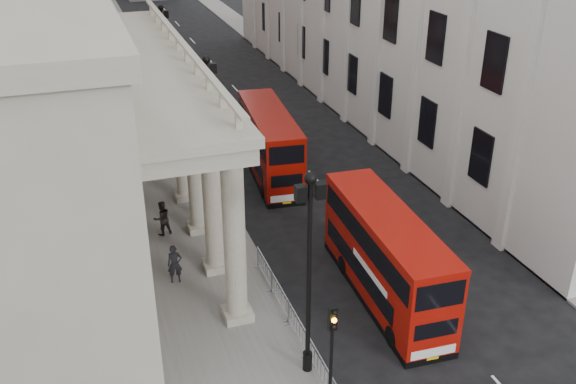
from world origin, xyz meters
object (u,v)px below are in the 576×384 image
object	(u,v)px
bus_near	(386,255)
bus_far	(270,142)
traffic_light	(332,339)
pedestrian_a	(175,264)
lamp_post_south	(309,263)
lamp_post_north	(165,51)
pedestrian_c	(198,201)
lamp_post_mid	(210,117)
pedestrian_b	(162,218)

from	to	relation	value
bus_near	bus_far	size ratio (longest dim) A/B	0.99
traffic_light	pedestrian_a	size ratio (longest dim) A/B	2.28
pedestrian_a	bus_far	bearing A→B (deg)	58.23
lamp_post_south	pedestrian_a	size ratio (longest dim) A/B	4.41
lamp_post_north	bus_near	bearing A→B (deg)	-80.07
traffic_light	pedestrian_c	size ratio (longest dim) A/B	2.44
lamp_post_south	pedestrian_c	bearing A→B (deg)	95.92
traffic_light	bus_near	distance (m)	7.48
lamp_post_south	lamp_post_mid	xyz separation A→B (m)	(0.00, 16.00, 0.00)
lamp_post_mid	pedestrian_a	bearing A→B (deg)	-113.82
lamp_post_north	pedestrian_b	bearing A→B (deg)	-100.31
bus_near	lamp_post_north	bearing A→B (deg)	102.59
pedestrian_a	lamp_post_mid	bearing A→B (deg)	71.46
bus_near	pedestrian_b	xyz separation A→B (m)	(-8.59, 8.58, -1.08)
lamp_post_south	pedestrian_b	world-z (taller)	lamp_post_south
lamp_post_south	pedestrian_b	size ratio (longest dim) A/B	4.34
traffic_light	lamp_post_mid	bearing A→B (deg)	90.32
pedestrian_c	lamp_post_north	bearing A→B (deg)	101.21
lamp_post_mid	pedestrian_a	xyz separation A→B (m)	(-3.73, -8.45, -3.85)
bus_near	pedestrian_b	world-z (taller)	bus_near
lamp_post_south	bus_far	xyz separation A→B (m)	(4.09, 17.91, -2.75)
lamp_post_north	pedestrian_b	world-z (taller)	lamp_post_north
lamp_post_mid	bus_near	xyz separation A→B (m)	(4.98, -12.43, -2.75)
lamp_post_mid	traffic_light	distance (m)	18.11
lamp_post_mid	pedestrian_c	xyz separation A→B (m)	(-1.42, -2.34, -3.91)
lamp_post_south	pedestrian_a	xyz separation A→B (m)	(-3.73, 7.55, -3.85)
bus_near	pedestrian_c	size ratio (longest dim) A/B	5.49
traffic_light	bus_near	world-z (taller)	traffic_light
lamp_post_south	traffic_light	world-z (taller)	lamp_post_south
lamp_post_north	bus_near	xyz separation A→B (m)	(4.98, -28.43, -2.75)
traffic_light	bus_far	xyz separation A→B (m)	(3.99, 19.93, -0.94)
lamp_post_north	lamp_post_mid	bearing A→B (deg)	-90.00
bus_near	bus_far	xyz separation A→B (m)	(-0.89, 14.34, 0.01)
pedestrian_a	pedestrian_b	world-z (taller)	pedestrian_b
lamp_post_south	pedestrian_c	xyz separation A→B (m)	(-1.42, 13.66, -3.91)
lamp_post_north	pedestrian_a	size ratio (longest dim) A/B	4.41
pedestrian_a	pedestrian_b	distance (m)	4.61
lamp_post_south	traffic_light	distance (m)	2.71
bus_near	pedestrian_b	distance (m)	12.19
lamp_post_south	pedestrian_c	distance (m)	14.28
bus_far	pedestrian_c	size ratio (longest dim) A/B	5.55
pedestrian_a	bus_near	bearing A→B (deg)	-19.24
lamp_post_mid	bus_far	world-z (taller)	lamp_post_mid
pedestrian_c	bus_near	bearing A→B (deg)	-42.01
bus_far	pedestrian_c	bearing A→B (deg)	-136.76
lamp_post_north	traffic_light	bearing A→B (deg)	-89.83
lamp_post_mid	lamp_post_south	bearing A→B (deg)	-90.00
bus_near	traffic_light	bearing A→B (deg)	-128.46
bus_far	pedestrian_a	bearing A→B (deg)	-121.45
bus_near	pedestrian_b	size ratio (longest dim) A/B	5.05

